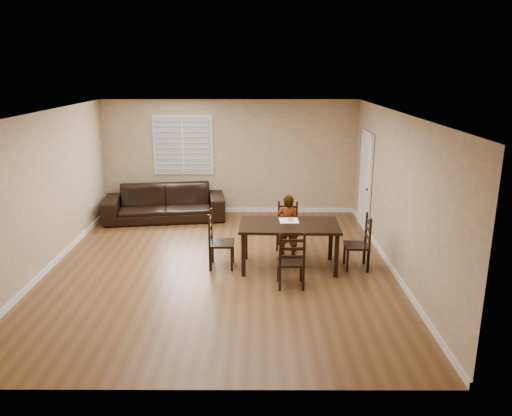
% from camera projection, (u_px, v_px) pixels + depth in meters
% --- Properties ---
extents(ground, '(7.00, 7.00, 0.00)m').
position_uv_depth(ground, '(221.00, 267.00, 8.84)').
color(ground, brown).
rests_on(ground, ground).
extents(room, '(6.04, 7.04, 2.72)m').
position_uv_depth(room, '(222.00, 165.00, 8.52)').
color(room, tan).
rests_on(room, ground).
extents(dining_table, '(1.73, 1.00, 0.80)m').
position_uv_depth(dining_table, '(289.00, 229.00, 8.63)').
color(dining_table, black).
rests_on(dining_table, ground).
extents(chair_near, '(0.45, 0.42, 0.90)m').
position_uv_depth(chair_near, '(287.00, 227.00, 9.75)').
color(chair_near, black).
rests_on(chair_near, ground).
extents(chair_far, '(0.44, 0.41, 0.95)m').
position_uv_depth(chair_far, '(291.00, 264.00, 7.85)').
color(chair_far, black).
rests_on(chair_far, ground).
extents(chair_left, '(0.43, 0.46, 1.02)m').
position_uv_depth(chair_left, '(215.00, 242.00, 8.73)').
color(chair_left, black).
rests_on(chair_left, ground).
extents(chair_right, '(0.42, 0.45, 0.97)m').
position_uv_depth(chair_right, '(363.00, 244.00, 8.68)').
color(chair_right, black).
rests_on(chair_right, ground).
extents(child, '(0.48, 0.38, 1.16)m').
position_uv_depth(child, '(288.00, 225.00, 9.27)').
color(child, gray).
rests_on(child, ground).
extents(napkin, '(0.34, 0.34, 0.00)m').
position_uv_depth(napkin, '(289.00, 221.00, 8.80)').
color(napkin, white).
rests_on(napkin, dining_table).
extents(donut, '(0.11, 0.11, 0.04)m').
position_uv_depth(donut, '(290.00, 219.00, 8.79)').
color(donut, '#D3944C').
rests_on(donut, napkin).
extents(sofa, '(2.83, 1.43, 0.79)m').
position_uv_depth(sofa, '(165.00, 203.00, 11.50)').
color(sofa, black).
rests_on(sofa, ground).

